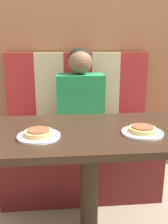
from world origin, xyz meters
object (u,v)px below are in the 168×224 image
Objects in this scene: plate_right at (142,133)px; pizza_right at (142,129)px; plate_left at (39,136)px; person at (80,94)px; pizza_left at (39,132)px.

pizza_right reaches higher than plate_right.
pizza_right is (0.51, 0.00, 0.02)m from plate_left.
person is at bearing 110.03° from plate_right.
plate_right is 0.51m from pizza_left.
plate_right is (0.25, -0.69, -0.06)m from person.
plate_left is 0.51m from pizza_right.
plate_right is at bearing -90.00° from pizza_right.
plate_right is at bearing -0.00° from pizza_left.
person is 0.74m from pizza_left.
person reaches higher than pizza_left.
person is 4.92× the size of pizza_right.
pizza_left is at bearing -110.03° from person.
person is 4.92× the size of pizza_left.
plate_left is at bearing -90.00° from pizza_left.
person reaches higher than plate_right.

